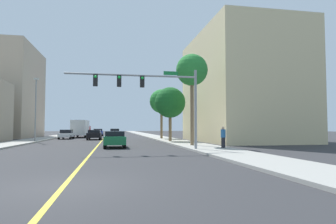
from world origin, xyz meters
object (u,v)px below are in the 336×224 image
object	(u,v)px
car_gray	(115,133)
delivery_truck	(81,128)
palm_mid	(170,103)
car_white	(67,134)
street_lamp	(36,106)
car_blue	(98,132)
pedestrian	(223,137)
car_green	(115,139)
palm_far	(162,102)
palm_near	(192,71)
car_black	(94,134)
traffic_signal_mast	(152,90)

from	to	relation	value
car_gray	delivery_truck	xyz separation A→B (m)	(-5.92, -3.11, 0.81)
palm_mid	car_gray	size ratio (longest dim) A/B	1.43
car_white	delivery_truck	distance (m)	7.18
street_lamp	car_gray	world-z (taller)	street_lamp
street_lamp	car_blue	bearing A→B (deg)	76.59
delivery_truck	pedestrian	size ratio (longest dim) A/B	4.86
street_lamp	car_green	world-z (taller)	street_lamp
delivery_truck	street_lamp	bearing A→B (deg)	-99.92
palm_far	palm_near	bearing A→B (deg)	-89.93
palm_mid	car_green	bearing A→B (deg)	-128.44
car_blue	pedestrian	world-z (taller)	pedestrian
car_black	street_lamp	bearing A→B (deg)	-135.82
car_blue	car_white	distance (m)	16.54
street_lamp	car_green	size ratio (longest dim) A/B	1.79
palm_near	palm_far	xyz separation A→B (m)	(-0.02, 16.91, -1.33)
palm_far	car_green	xyz separation A→B (m)	(-6.87, -16.66, -4.83)
car_white	delivery_truck	world-z (taller)	delivery_truck
car_gray	car_green	xyz separation A→B (m)	(-0.21, -30.82, -0.04)
car_black	car_blue	xyz separation A→B (m)	(-0.41, 19.33, 0.02)
palm_far	car_black	xyz separation A→B (m)	(-9.64, 0.79, -4.84)
traffic_signal_mast	palm_near	world-z (taller)	palm_near
car_blue	car_green	size ratio (longest dim) A/B	1.08
palm_far	car_green	world-z (taller)	palm_far
palm_far	pedestrian	xyz separation A→B (m)	(1.52, -20.69, -4.61)
car_green	pedestrian	distance (m)	9.31
palm_near	pedestrian	distance (m)	7.19
pedestrian	street_lamp	bearing A→B (deg)	177.86
palm_far	delivery_truck	size ratio (longest dim) A/B	0.89
palm_near	car_gray	world-z (taller)	palm_near
street_lamp	delivery_truck	xyz separation A→B (m)	(3.55, 16.47, -2.73)
delivery_truck	car_white	bearing A→B (deg)	-98.75
car_gray	car_black	bearing A→B (deg)	-100.64
palm_near	car_black	size ratio (longest dim) A/B	1.86
street_lamp	delivery_truck	size ratio (longest dim) A/B	0.93
car_gray	pedestrian	size ratio (longest dim) A/B	2.68
traffic_signal_mast	delivery_truck	world-z (taller)	traffic_signal_mast
street_lamp	palm_mid	xyz separation A→B (m)	(15.78, -3.03, 0.36)
car_green	delivery_truck	bearing A→B (deg)	101.70
traffic_signal_mast	car_blue	size ratio (longest dim) A/B	2.13
street_lamp	pedestrian	world-z (taller)	street_lamp
palm_far	car_white	size ratio (longest dim) A/B	1.59
car_black	car_white	xyz separation A→B (m)	(-4.30, 3.26, -0.01)
car_blue	delivery_truck	world-z (taller)	delivery_truck
palm_near	traffic_signal_mast	bearing A→B (deg)	-134.17
palm_far	palm_mid	bearing A→B (deg)	-92.42
car_black	car_blue	distance (m)	19.34
car_green	car_white	size ratio (longest dim) A/B	0.92
car_black	car_white	distance (m)	5.40
car_white	car_blue	bearing A→B (deg)	-102.46
palm_mid	pedestrian	world-z (taller)	palm_mid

